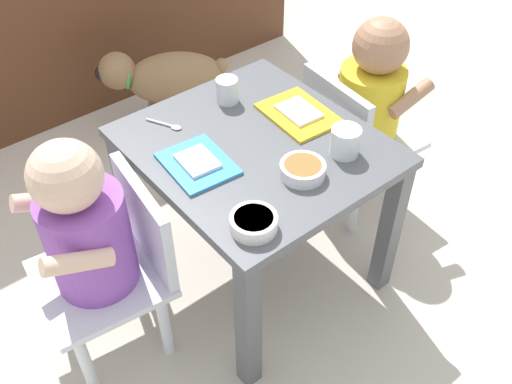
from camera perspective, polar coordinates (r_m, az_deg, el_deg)
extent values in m
plane|color=beige|center=(1.71, 0.00, -7.34)|extent=(7.00, 7.00, 0.00)
cube|color=#515459|center=(1.40, 0.00, 4.45)|extent=(0.53, 0.58, 0.03)
cube|color=#515459|center=(1.32, -0.75, -13.04)|extent=(0.04, 0.04, 0.43)
cube|color=#515459|center=(1.55, 12.99, -3.59)|extent=(0.04, 0.04, 0.43)
cube|color=#515459|center=(1.63, -12.35, -0.78)|extent=(0.04, 0.04, 0.43)
cube|color=#515459|center=(1.81, 0.54, 5.68)|extent=(0.04, 0.04, 0.43)
cube|color=silver|center=(1.41, -15.03, -8.22)|extent=(0.31, 0.31, 0.02)
cube|color=silver|center=(1.34, -10.89, -2.88)|extent=(0.06, 0.27, 0.22)
cylinder|color=purple|center=(1.31, -16.05, -4.58)|extent=(0.18, 0.18, 0.24)
sphere|color=beige|center=(1.18, -18.23, 1.49)|extent=(0.15, 0.15, 0.15)
cylinder|color=silver|center=(1.56, -18.92, -10.15)|extent=(0.03, 0.03, 0.24)
cylinder|color=silver|center=(1.44, -16.41, -15.72)|extent=(0.03, 0.03, 0.24)
cylinder|color=silver|center=(1.58, -12.13, -7.37)|extent=(0.03, 0.03, 0.24)
cylinder|color=silver|center=(1.46, -8.98, -12.56)|extent=(0.03, 0.03, 0.24)
cylinder|color=beige|center=(1.34, -19.98, -0.80)|extent=(0.15, 0.06, 0.09)
cylinder|color=beige|center=(1.19, -17.10, -6.58)|extent=(0.15, 0.06, 0.09)
cube|color=silver|center=(1.77, 10.53, 5.34)|extent=(0.30, 0.30, 0.02)
cube|color=silver|center=(1.63, 7.69, 7.17)|extent=(0.05, 0.27, 0.22)
cylinder|color=yellow|center=(1.71, 11.03, 8.52)|extent=(0.18, 0.18, 0.22)
sphere|color=#A87A5B|center=(1.62, 12.15, 13.85)|extent=(0.15, 0.15, 0.15)
cylinder|color=silver|center=(1.87, 14.34, 1.57)|extent=(0.03, 0.03, 0.24)
cylinder|color=silver|center=(1.97, 10.29, 4.78)|extent=(0.03, 0.03, 0.24)
cylinder|color=silver|center=(1.75, 9.73, -0.82)|extent=(0.03, 0.03, 0.24)
cylinder|color=silver|center=(1.86, 5.69, 2.71)|extent=(0.03, 0.03, 0.24)
cylinder|color=#A87A5B|center=(1.65, 14.94, 8.86)|extent=(0.15, 0.05, 0.09)
cylinder|color=#A87A5B|center=(1.77, 10.21, 12.08)|extent=(0.15, 0.05, 0.09)
ellipsoid|color=olive|center=(2.11, -7.85, 11.03)|extent=(0.38, 0.32, 0.19)
sphere|color=olive|center=(2.10, -13.47, 11.49)|extent=(0.13, 0.13, 0.13)
sphere|color=black|center=(2.10, -14.69, 11.23)|extent=(0.06, 0.06, 0.06)
torus|color=green|center=(2.10, -12.42, 11.29)|extent=(0.08, 0.11, 0.11)
sphere|color=olive|center=(2.10, -3.38, 12.32)|extent=(0.05, 0.05, 0.05)
cylinder|color=olive|center=(2.23, -10.00, 8.27)|extent=(0.04, 0.04, 0.13)
cylinder|color=olive|center=(2.15, -9.95, 6.74)|extent=(0.04, 0.04, 0.13)
cylinder|color=olive|center=(2.23, -5.11, 8.77)|extent=(0.04, 0.04, 0.13)
cylinder|color=olive|center=(2.15, -4.88, 7.25)|extent=(0.04, 0.04, 0.13)
cube|color=#388CD8|center=(1.33, -5.74, 2.78)|extent=(0.15, 0.18, 0.01)
cube|color=white|center=(1.32, -5.76, 3.05)|extent=(0.08, 0.10, 0.01)
cube|color=gold|center=(1.48, 4.21, 7.66)|extent=(0.16, 0.20, 0.01)
cube|color=white|center=(1.48, 4.23, 7.92)|extent=(0.09, 0.11, 0.01)
cylinder|color=white|center=(1.51, -2.85, 9.94)|extent=(0.06, 0.06, 0.06)
cylinder|color=silver|center=(1.52, -2.84, 9.60)|extent=(0.05, 0.05, 0.04)
cylinder|color=white|center=(1.35, 8.75, 4.94)|extent=(0.07, 0.07, 0.07)
cylinder|color=silver|center=(1.36, 8.69, 4.51)|extent=(0.06, 0.06, 0.04)
cylinder|color=white|center=(1.29, 4.60, 2.19)|extent=(0.10, 0.10, 0.03)
cylinder|color=#B26633|center=(1.28, 4.63, 2.61)|extent=(0.08, 0.08, 0.01)
cylinder|color=white|center=(1.17, -0.23, -3.04)|extent=(0.10, 0.10, 0.03)
cylinder|color=#B26633|center=(1.16, -0.23, -2.59)|extent=(0.08, 0.08, 0.01)
cylinder|color=silver|center=(1.47, -9.46, 6.73)|extent=(0.04, 0.07, 0.01)
ellipsoid|color=silver|center=(1.44, -7.85, 6.30)|extent=(0.03, 0.03, 0.01)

